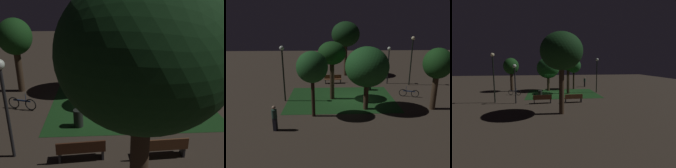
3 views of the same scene
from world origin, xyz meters
The scene contains 15 objects.
ground_plane centered at (0.00, 0.00, 0.00)m, with size 60.00×60.00×0.00m, color #3D3328.
grass_lawn centered at (0.94, -0.07, 0.01)m, with size 8.93×6.37×0.01m, color #194219.
bench_corner centered at (-1.54, -4.88, 0.48)m, with size 1.83×0.60×0.88m.
bench_near_trees centered at (1.55, -4.88, 0.48)m, with size 1.82×0.56×0.88m.
tree_tall_center centered at (0.00, -8.24, 4.81)m, with size 3.25×3.25×6.31m.
tree_near_wall centered at (-0.80, 2.23, 3.23)m, with size 3.16×3.16×4.71m.
tree_back_right centered at (1.69, -0.09, 3.81)m, with size 2.27×2.27×4.85m.
tree_left_canopy centered at (-5.84, 2.40, 3.40)m, with size 2.05×2.05×4.61m.
tree_back_left centered at (3.03, 3.34, 3.47)m, with size 2.10×2.10×4.56m.
lamp_post_plaza_east centered at (-4.16, -4.50, 2.68)m, with size 0.36×0.36×3.86m.
lamp_post_near_wall centered at (5.59, 0.28, 3.09)m, with size 0.36×0.36×4.55m.
lamp_post_plaza_west centered at (-6.30, -3.93, 3.31)m, with size 0.36×0.36×4.93m.
trash_bin centered at (-1.84, -2.35, 0.43)m, with size 0.45×0.45×0.85m, color black.
bicycle centered at (-5.01, -0.35, 0.34)m, with size 1.62×0.56×0.93m.
pedestrian centered at (5.23, 5.32, 0.85)m, with size 0.32×0.32×1.61m.
Camera 3 is at (-1.28, -20.57, 4.05)m, focal length 25.98 mm.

